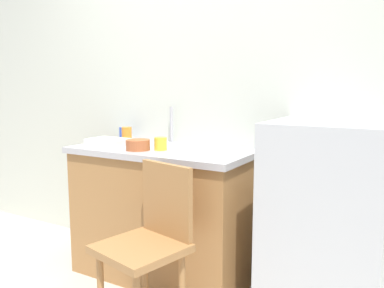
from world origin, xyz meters
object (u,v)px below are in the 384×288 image
object	(u,v)px
terracotta_bowl	(138,145)
cup_orange	(127,134)
cup_yellow	(161,144)
cup_blue	(124,134)
chair	(150,240)
dish_tray	(109,142)
refrigerator	(326,223)

from	to	relation	value
terracotta_bowl	cup_orange	size ratio (longest dim) A/B	1.42
cup_yellow	cup_orange	bearing A→B (deg)	155.34
cup_blue	chair	bearing A→B (deg)	-43.85
chair	cup_yellow	bearing A→B (deg)	131.30
dish_tray	cup_yellow	bearing A→B (deg)	3.44
refrigerator	cup_blue	bearing A→B (deg)	173.13
dish_tray	terracotta_bowl	xyz separation A→B (m)	(0.29, -0.05, 0.01)
chair	cup_orange	size ratio (longest dim) A/B	8.21
cup_orange	cup_yellow	world-z (taller)	cup_orange
refrigerator	cup_orange	bearing A→B (deg)	175.28
cup_orange	cup_yellow	distance (m)	0.49
refrigerator	cup_orange	world-z (taller)	refrigerator
cup_blue	cup_orange	size ratio (longest dim) A/B	0.89
chair	dish_tray	distance (m)	0.90
refrigerator	cup_orange	xyz separation A→B (m)	(-1.47, 0.12, 0.39)
refrigerator	terracotta_bowl	distance (m)	1.22
terracotta_bowl	cup_orange	bearing A→B (deg)	138.97
cup_blue	cup_yellow	size ratio (longest dim) A/B	1.17
cup_yellow	cup_blue	bearing A→B (deg)	152.75
cup_orange	refrigerator	bearing A→B (deg)	-4.72
dish_tray	cup_orange	bearing A→B (deg)	97.93
refrigerator	cup_blue	distance (m)	1.61
refrigerator	cup_yellow	size ratio (longest dim) A/B	13.48
refrigerator	terracotta_bowl	size ratio (longest dim) A/B	7.23
dish_tray	cup_orange	size ratio (longest dim) A/B	2.58
dish_tray	cup_yellow	size ratio (longest dim) A/B	3.39
chair	cup_yellow	world-z (taller)	cup_yellow
cup_blue	cup_orange	distance (m)	0.10
terracotta_bowl	cup_blue	size ratio (longest dim) A/B	1.59
dish_tray	cup_orange	distance (m)	0.23
refrigerator	chair	xyz separation A→B (m)	(-0.78, -0.56, -0.06)
cup_blue	cup_yellow	xyz separation A→B (m)	(0.52, -0.27, -0.01)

